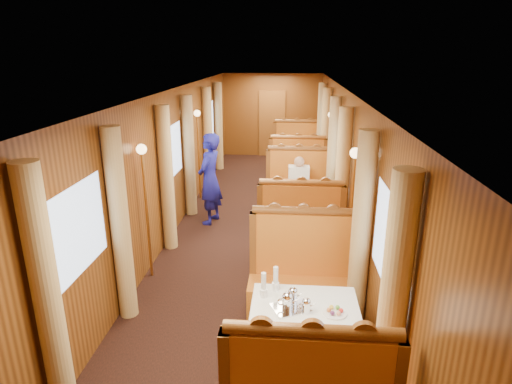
# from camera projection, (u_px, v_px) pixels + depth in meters

# --- Properties ---
(floor) EXTENTS (3.00, 12.00, 0.01)m
(floor) POSITION_uv_depth(u_px,v_px,m) (257.00, 231.00, 7.81)
(floor) COLOR black
(floor) RESTS_ON ground
(ceiling) EXTENTS (3.00, 12.00, 0.01)m
(ceiling) POSITION_uv_depth(u_px,v_px,m) (257.00, 91.00, 7.02)
(ceiling) COLOR silver
(ceiling) RESTS_ON wall_left
(wall_far) EXTENTS (3.00, 0.01, 2.50)m
(wall_far) POSITION_uv_depth(u_px,v_px,m) (272.00, 116.00, 13.10)
(wall_far) COLOR brown
(wall_far) RESTS_ON floor
(wall_left) EXTENTS (0.01, 12.00, 2.50)m
(wall_left) POSITION_uv_depth(u_px,v_px,m) (172.00, 163.00, 7.53)
(wall_left) COLOR brown
(wall_left) RESTS_ON floor
(wall_right) EXTENTS (0.01, 12.00, 2.50)m
(wall_right) POSITION_uv_depth(u_px,v_px,m) (344.00, 166.00, 7.30)
(wall_right) COLOR brown
(wall_right) RESTS_ON floor
(doorway_far) EXTENTS (0.80, 0.04, 2.00)m
(doorway_far) POSITION_uv_depth(u_px,v_px,m) (272.00, 124.00, 13.15)
(doorway_far) COLOR brown
(doorway_far) RESTS_ON floor
(table_near) EXTENTS (1.05, 0.72, 0.75)m
(table_near) POSITION_uv_depth(u_px,v_px,m) (303.00, 336.00, 4.32)
(table_near) COLOR white
(table_near) RESTS_ON floor
(banquette_near_aft) EXTENTS (1.30, 0.55, 1.34)m
(banquette_near_aft) POSITION_uv_depth(u_px,v_px,m) (302.00, 281.00, 5.26)
(banquette_near_aft) COLOR #B74414
(banquette_near_aft) RESTS_ON floor
(table_mid) EXTENTS (1.05, 0.72, 0.75)m
(table_mid) POSITION_uv_depth(u_px,v_px,m) (299.00, 213.00, 7.63)
(table_mid) COLOR white
(table_mid) RESTS_ON floor
(banquette_mid_fwd) EXTENTS (1.30, 0.55, 1.34)m
(banquette_mid_fwd) POSITION_uv_depth(u_px,v_px,m) (300.00, 233.00, 6.66)
(banquette_mid_fwd) COLOR #B74414
(banquette_mid_fwd) RESTS_ON floor
(banquette_mid_aft) EXTENTS (1.30, 0.55, 1.34)m
(banquette_mid_aft) POSITION_uv_depth(u_px,v_px,m) (298.00, 192.00, 8.58)
(banquette_mid_aft) COLOR #B74414
(banquette_mid_aft) RESTS_ON floor
(table_far) EXTENTS (1.05, 0.72, 0.75)m
(table_far) POSITION_uv_depth(u_px,v_px,m) (297.00, 164.00, 10.95)
(table_far) COLOR white
(table_far) RESTS_ON floor
(banquette_far_fwd) EXTENTS (1.30, 0.55, 1.34)m
(banquette_far_fwd) POSITION_uv_depth(u_px,v_px,m) (297.00, 173.00, 9.97)
(banquette_far_fwd) COLOR #B74414
(banquette_far_fwd) RESTS_ON floor
(banquette_far_aft) EXTENTS (1.30, 0.55, 1.34)m
(banquette_far_aft) POSITION_uv_depth(u_px,v_px,m) (296.00, 153.00, 11.89)
(banquette_far_aft) COLOR #B74414
(banquette_far_aft) RESTS_ON floor
(tea_tray) EXTENTS (0.42, 0.38, 0.01)m
(tea_tray) POSITION_uv_depth(u_px,v_px,m) (291.00, 308.00, 4.12)
(tea_tray) COLOR silver
(tea_tray) RESTS_ON table_near
(teapot_left) EXTENTS (0.19, 0.16, 0.14)m
(teapot_left) POSITION_uv_depth(u_px,v_px,m) (287.00, 303.00, 4.09)
(teapot_left) COLOR silver
(teapot_left) RESTS_ON tea_tray
(teapot_right) EXTENTS (0.16, 0.13, 0.12)m
(teapot_right) POSITION_uv_depth(u_px,v_px,m) (306.00, 307.00, 4.05)
(teapot_right) COLOR silver
(teapot_right) RESTS_ON tea_tray
(teapot_back) EXTENTS (0.17, 0.14, 0.12)m
(teapot_back) POSITION_uv_depth(u_px,v_px,m) (293.00, 297.00, 4.21)
(teapot_back) COLOR silver
(teapot_back) RESTS_ON tea_tray
(fruit_plate) EXTENTS (0.23, 0.23, 0.05)m
(fruit_plate) POSITION_uv_depth(u_px,v_px,m) (335.00, 312.00, 4.04)
(fruit_plate) COLOR white
(fruit_plate) RESTS_ON table_near
(cup_inboard) EXTENTS (0.08, 0.08, 0.26)m
(cup_inboard) POSITION_uv_depth(u_px,v_px,m) (264.00, 287.00, 4.30)
(cup_inboard) COLOR white
(cup_inboard) RESTS_ON table_near
(cup_outboard) EXTENTS (0.08, 0.08, 0.26)m
(cup_outboard) POSITION_uv_depth(u_px,v_px,m) (276.00, 281.00, 4.42)
(cup_outboard) COLOR white
(cup_outboard) RESTS_ON table_near
(rose_vase_mid) EXTENTS (0.06, 0.06, 0.36)m
(rose_vase_mid) POSITION_uv_depth(u_px,v_px,m) (299.00, 183.00, 7.44)
(rose_vase_mid) COLOR silver
(rose_vase_mid) RESTS_ON table_mid
(rose_vase_far) EXTENTS (0.06, 0.06, 0.36)m
(rose_vase_far) POSITION_uv_depth(u_px,v_px,m) (297.00, 143.00, 10.78)
(rose_vase_far) COLOR silver
(rose_vase_far) RESTS_ON table_far
(window_left_near) EXTENTS (0.01, 1.20, 0.90)m
(window_left_near) POSITION_uv_depth(u_px,v_px,m) (76.00, 231.00, 4.15)
(window_left_near) COLOR #98ADCC
(window_left_near) RESTS_ON wall_left
(curtain_left_near_a) EXTENTS (0.22, 0.22, 2.35)m
(curtain_left_near_a) POSITION_uv_depth(u_px,v_px,m) (48.00, 301.00, 3.49)
(curtain_left_near_a) COLOR tan
(curtain_left_near_a) RESTS_ON floor
(curtain_left_near_b) EXTENTS (0.22, 0.22, 2.35)m
(curtain_left_near_b) POSITION_uv_depth(u_px,v_px,m) (120.00, 227.00, 4.97)
(curtain_left_near_b) COLOR tan
(curtain_left_near_b) RESTS_ON floor
(window_right_near) EXTENTS (0.01, 1.20, 0.90)m
(window_right_near) POSITION_uv_depth(u_px,v_px,m) (388.00, 242.00, 3.93)
(window_right_near) COLOR #98ADCC
(window_right_near) RESTS_ON wall_right
(curtain_right_near_a) EXTENTS (0.22, 0.22, 2.35)m
(curtain_right_near_a) POSITION_uv_depth(u_px,v_px,m) (392.00, 317.00, 3.28)
(curtain_right_near_a) COLOR tan
(curtain_right_near_a) RESTS_ON floor
(curtain_right_near_b) EXTENTS (0.22, 0.22, 2.35)m
(curtain_right_near_b) POSITION_uv_depth(u_px,v_px,m) (361.00, 234.00, 4.76)
(curtain_right_near_b) COLOR tan
(curtain_right_near_b) RESTS_ON floor
(window_left_mid) EXTENTS (0.01, 1.20, 0.90)m
(window_left_mid) POSITION_uv_depth(u_px,v_px,m) (172.00, 152.00, 7.47)
(window_left_mid) COLOR #98ADCC
(window_left_mid) RESTS_ON wall_left
(curtain_left_mid_a) EXTENTS (0.22, 0.22, 2.35)m
(curtain_left_mid_a) POSITION_uv_depth(u_px,v_px,m) (167.00, 179.00, 6.81)
(curtain_left_mid_a) COLOR tan
(curtain_left_mid_a) RESTS_ON floor
(curtain_left_mid_b) EXTENTS (0.22, 0.22, 2.35)m
(curtain_left_mid_b) POSITION_uv_depth(u_px,v_px,m) (189.00, 157.00, 8.28)
(curtain_left_mid_b) COLOR tan
(curtain_left_mid_b) RESTS_ON floor
(window_right_mid) EXTENTS (0.01, 1.20, 0.90)m
(window_right_mid) POSITION_uv_depth(u_px,v_px,m) (344.00, 155.00, 7.24)
(window_right_mid) COLOR #98ADCC
(window_right_mid) RESTS_ON wall_right
(curtain_right_mid_a) EXTENTS (0.22, 0.22, 2.35)m
(curtain_right_mid_a) POSITION_uv_depth(u_px,v_px,m) (342.00, 184.00, 6.59)
(curtain_right_mid_a) COLOR tan
(curtain_right_mid_a) RESTS_ON floor
(curtain_right_mid_b) EXTENTS (0.22, 0.22, 2.35)m
(curtain_right_mid_b) POSITION_uv_depth(u_px,v_px,m) (333.00, 159.00, 8.07)
(curtain_right_mid_b) COLOR tan
(curtain_right_mid_b) RESTS_ON floor
(window_left_far) EXTENTS (0.01, 1.20, 0.90)m
(window_left_far) POSITION_uv_depth(u_px,v_px,m) (209.00, 121.00, 10.78)
(window_left_far) COLOR #98ADCC
(window_left_far) RESTS_ON wall_left
(curtain_left_far_a) EXTENTS (0.22, 0.22, 2.35)m
(curtain_left_far_a) POSITION_uv_depth(u_px,v_px,m) (208.00, 138.00, 10.12)
(curtain_left_far_a) COLOR tan
(curtain_left_far_a) RESTS_ON floor
(curtain_left_far_b) EXTENTS (0.22, 0.22, 2.35)m
(curtain_left_far_b) POSITION_uv_depth(u_px,v_px,m) (219.00, 127.00, 11.60)
(curtain_left_far_b) COLOR tan
(curtain_left_far_b) RESTS_ON floor
(window_right_far) EXTENTS (0.01, 1.20, 0.90)m
(window_right_far) POSITION_uv_depth(u_px,v_px,m) (328.00, 122.00, 10.55)
(window_right_far) COLOR #98ADCC
(window_right_far) RESTS_ON wall_right
(curtain_right_far_a) EXTENTS (0.22, 0.22, 2.35)m
(curtain_right_far_a) POSITION_uv_depth(u_px,v_px,m) (325.00, 139.00, 9.91)
(curtain_right_far_a) COLOR tan
(curtain_right_far_a) RESTS_ON floor
(curtain_right_far_b) EXTENTS (0.22, 0.22, 2.35)m
(curtain_right_far_b) POSITION_uv_depth(u_px,v_px,m) (321.00, 128.00, 11.39)
(curtain_right_far_b) COLOR tan
(curtain_right_far_b) RESTS_ON floor
(sconce_left_fore) EXTENTS (0.14, 0.14, 1.95)m
(sconce_left_fore) POSITION_uv_depth(u_px,v_px,m) (144.00, 185.00, 5.82)
(sconce_left_fore) COLOR #BF8C3F
(sconce_left_fore) RESTS_ON floor
(sconce_right_fore) EXTENTS (0.14, 0.14, 1.95)m
(sconce_right_fore) POSITION_uv_depth(u_px,v_px,m) (353.00, 190.00, 5.61)
(sconce_right_fore) COLOR #BF8C3F
(sconce_right_fore) RESTS_ON floor
(sconce_left_aft) EXTENTS (0.14, 0.14, 1.95)m
(sconce_left_aft) POSITION_uv_depth(u_px,v_px,m) (198.00, 137.00, 9.14)
(sconce_left_aft) COLOR #BF8C3F
(sconce_left_aft) RESTS_ON floor
(sconce_right_aft) EXTENTS (0.14, 0.14, 1.95)m
(sconce_right_aft) POSITION_uv_depth(u_px,v_px,m) (330.00, 139.00, 8.92)
(sconce_right_aft) COLOR #BF8C3F
(sconce_right_aft) RESTS_ON floor
(steward) EXTENTS (0.55, 0.71, 1.72)m
(steward) POSITION_uv_depth(u_px,v_px,m) (210.00, 179.00, 7.94)
(steward) COLOR navy
(steward) RESTS_ON floor
(passenger) EXTENTS (0.40, 0.44, 0.76)m
(passenger) POSITION_uv_depth(u_px,v_px,m) (299.00, 181.00, 8.24)
(passenger) COLOR beige
(passenger) RESTS_ON banquette_mid_aft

